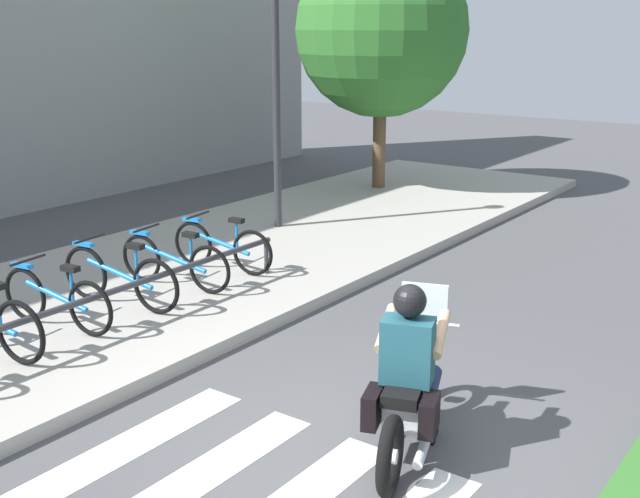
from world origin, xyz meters
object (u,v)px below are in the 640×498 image
(bicycle_4, at_px, (120,277))
(street_lamp, at_px, (276,81))
(bicycle_3, at_px, (56,299))
(rider, at_px, (409,356))
(bicycle_6, at_px, (222,246))
(motorcycle, at_px, (410,394))
(bike_rack, at_px, (89,301))
(bicycle_5, at_px, (174,261))
(tree_near_rack, at_px, (382,30))

(bicycle_4, distance_m, street_lamp, 4.61)
(bicycle_3, relative_size, bicycle_4, 0.92)
(rider, distance_m, bicycle_6, 4.84)
(motorcycle, height_order, rider, rider)
(bike_rack, bearing_deg, motorcycle, -85.36)
(motorcycle, xyz_separation_m, bike_rack, (-0.29, 3.62, 0.12))
(bicycle_4, height_order, bicycle_5, bicycle_4)
(motorcycle, xyz_separation_m, street_lamp, (4.65, 5.10, 2.02))
(rider, xyz_separation_m, bicycle_5, (1.52, 4.20, -0.32))
(bicycle_3, relative_size, street_lamp, 0.39)
(motorcycle, bearing_deg, bike_rack, 94.64)
(motorcycle, bearing_deg, bicycle_3, 94.04)
(bicycle_5, relative_size, tree_near_rack, 0.34)
(bicycle_5, bearing_deg, bicycle_3, -179.98)
(bicycle_6, distance_m, street_lamp, 3.19)
(rider, xyz_separation_m, bicycle_6, (2.39, 4.20, -0.32))
(bicycle_3, relative_size, bicycle_5, 0.94)
(rider, height_order, street_lamp, street_lamp)
(motorcycle, height_order, bicycle_3, motorcycle)
(motorcycle, relative_size, bicycle_4, 1.17)
(motorcycle, relative_size, bike_rack, 0.34)
(bicycle_4, xyz_separation_m, bike_rack, (-0.87, -0.55, 0.07))
(bicycle_3, bearing_deg, tree_near_rack, 8.65)
(street_lamp, bearing_deg, bike_rack, -163.39)
(rider, xyz_separation_m, tree_near_rack, (8.46, 5.52, 2.40))
(rider, distance_m, tree_near_rack, 10.38)
(bicycle_5, relative_size, bike_rack, 0.29)
(bicycle_4, relative_size, bicycle_5, 1.03)
(bike_rack, xyz_separation_m, street_lamp, (4.94, 1.47, 1.89))
(bicycle_3, relative_size, bicycle_6, 1.00)
(motorcycle, distance_m, bicycle_4, 4.22)
(rider, distance_m, bicycle_4, 4.26)
(rider, relative_size, bicycle_5, 0.86)
(bicycle_6, relative_size, bike_rack, 0.27)
(bicycle_6, bearing_deg, rider, -119.64)
(bicycle_4, xyz_separation_m, bicycle_5, (0.87, 0.00, -0.02))
(bicycle_3, distance_m, bicycle_6, 2.61)
(motorcycle, distance_m, bicycle_3, 4.19)
(rider, height_order, tree_near_rack, tree_near_rack)
(bicycle_6, distance_m, tree_near_rack, 6.78)
(motorcycle, distance_m, bicycle_6, 4.78)
(bicycle_5, height_order, bike_rack, bicycle_5)
(bike_rack, bearing_deg, bicycle_4, 32.50)
(bicycle_3, relative_size, tree_near_rack, 0.32)
(bicycle_5, bearing_deg, tree_near_rack, 10.76)
(rider, bearing_deg, bike_rack, 93.43)
(bicycle_3, bearing_deg, motorcycle, -85.96)
(bicycle_3, height_order, street_lamp, street_lamp)
(motorcycle, bearing_deg, bicycle_6, 61.01)
(bicycle_5, height_order, tree_near_rack, tree_near_rack)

